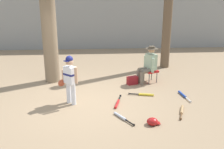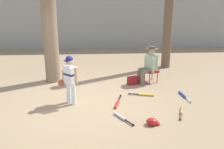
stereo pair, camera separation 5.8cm
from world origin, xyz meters
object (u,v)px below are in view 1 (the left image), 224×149
Objects in this scene: folding_stool at (151,71)px; tree_near_player at (48,14)px; handbag_beside_stool at (132,80)px; bat_wood_tan at (182,111)px; bat_yellow_trainer at (144,95)px; tree_behind_spectator at (168,3)px; bat_red_barrel at (117,103)px; seated_spectator at (148,64)px; batting_helmet_red at (152,122)px; young_ballplayer at (70,77)px; bat_aluminum_silver at (122,117)px; bat_blue_youth at (183,95)px.

tree_near_player is at bearing 174.21° from folding_stool.
handbag_beside_stool is 2.29m from bat_wood_tan.
bat_wood_tan is 1.00× the size of bat_yellow_trainer.
bat_red_barrel is (-2.20, -3.48, -2.43)m from tree_behind_spectator.
bat_red_barrel is at bearing -45.60° from tree_near_player.
folding_stool reaches higher than bat_wood_tan.
batting_helmet_red is at bearing -99.52° from seated_spectator.
bat_aluminum_silver is (1.26, -0.95, -0.71)m from young_ballplayer.
bat_red_barrel is at bearing -112.21° from handbag_beside_stool.
folding_stool is 0.68× the size of bat_blue_youth.
batting_helmet_red is at bearing -108.19° from tree_behind_spectator.
tree_near_player is 6.77× the size of bat_blue_youth.
young_ballplayer is 2.40m from batting_helmet_red.
bat_blue_youth and bat_wood_tan have the same top height.
bat_red_barrel is at bearing 91.64° from bat_aluminum_silver.
handbag_beside_stool is 1.01m from bat_yellow_trainer.
bat_blue_youth is 1.16× the size of bat_aluminum_silver.
bat_blue_youth is 1.06m from bat_wood_tan.
tree_near_player is 4.76m from bat_blue_youth.
bat_yellow_trainer is (-0.34, -1.14, -0.61)m from seated_spectator.
folding_stool is 0.78× the size of bat_aluminum_silver.
bat_wood_tan is at bearing 33.91° from batting_helmet_red.
bat_wood_tan is (2.78, -0.71, -0.71)m from young_ballplayer.
bat_yellow_trainer is at bearing -78.65° from handbag_beside_stool.
tree_near_player is 2.51m from young_ballplayer.
bat_aluminum_silver is at bearing 152.68° from batting_helmet_red.
handbag_beside_stool is 0.51× the size of bat_aluminum_silver.
handbag_beside_stool is at bearing 101.35° from bat_yellow_trainer.
batting_helmet_red is (0.06, -2.68, -0.06)m from handbag_beside_stool.
tree_near_player is 4.44m from tree_behind_spectator.
folding_stool is 1.53× the size of handbag_beside_stool.
tree_behind_spectator is at bearing 59.85° from seated_spectator.
tree_near_player is 7.27× the size of bat_yellow_trainer.
bat_red_barrel and bat_yellow_trainer have the same top height.
bat_wood_tan is at bearing -99.23° from tree_behind_spectator.
batting_helmet_red is (-1.24, -1.57, 0.04)m from bat_blue_youth.
bat_blue_youth is at bearing -95.25° from tree_behind_spectator.
tree_behind_spectator is at bearing 84.75° from bat_blue_youth.
young_ballplayer is 2.84m from seated_spectator.
handbag_beside_stool is at bearing 75.70° from bat_aluminum_silver.
young_ballplayer reaches higher than bat_yellow_trainer.
tree_behind_spectator is 16.17× the size of handbag_beside_stool.
handbag_beside_stool is 1.64m from bat_red_barrel.
tree_behind_spectator is at bearing 80.77° from bat_wood_tan.
bat_blue_youth is 2.00m from batting_helmet_red.
bat_blue_youth is at bearing 32.97° from bat_aluminum_silver.
young_ballplayer is at bearing 142.93° from bat_aluminum_silver.
folding_stool is 0.29m from seated_spectator.
young_ballplayer reaches higher than batting_helmet_red.
bat_wood_tan is 1.65m from bat_red_barrel.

